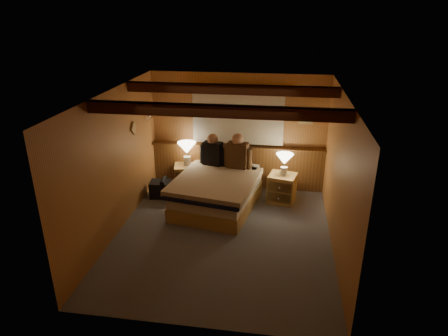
% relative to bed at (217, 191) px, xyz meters
% --- Properties ---
extents(floor, '(4.20, 4.20, 0.00)m').
position_rel_bed_xyz_m(floor, '(0.27, -1.02, -0.33)').
color(floor, '#4E515D').
rests_on(floor, ground).
extents(ceiling, '(4.20, 4.20, 0.00)m').
position_rel_bed_xyz_m(ceiling, '(0.27, -1.02, 2.07)').
color(ceiling, tan).
rests_on(ceiling, wall_back).
extents(wall_back, '(3.60, 0.00, 3.60)m').
position_rel_bed_xyz_m(wall_back, '(0.27, 1.08, 0.87)').
color(wall_back, '#BE7A44').
rests_on(wall_back, floor).
extents(wall_left, '(0.00, 4.20, 4.20)m').
position_rel_bed_xyz_m(wall_left, '(-1.53, -1.02, 0.87)').
color(wall_left, '#BE7A44').
rests_on(wall_left, floor).
extents(wall_right, '(0.00, 4.20, 4.20)m').
position_rel_bed_xyz_m(wall_right, '(2.07, -1.02, 0.87)').
color(wall_right, '#BE7A44').
rests_on(wall_right, floor).
extents(wall_front, '(3.60, 0.00, 3.60)m').
position_rel_bed_xyz_m(wall_front, '(0.27, -3.12, 0.87)').
color(wall_front, '#BE7A44').
rests_on(wall_front, floor).
extents(wainscot, '(3.60, 0.23, 0.94)m').
position_rel_bed_xyz_m(wainscot, '(0.27, 1.02, 0.16)').
color(wainscot, brown).
rests_on(wainscot, wall_back).
extents(curtain_window, '(2.18, 0.09, 1.11)m').
position_rel_bed_xyz_m(curtain_window, '(0.27, 1.01, 1.19)').
color(curtain_window, '#411E10').
rests_on(curtain_window, wall_back).
extents(ceiling_beams, '(3.60, 1.65, 0.16)m').
position_rel_bed_xyz_m(ceiling_beams, '(0.27, -0.87, 1.98)').
color(ceiling_beams, '#411E10').
rests_on(ceiling_beams, ceiling).
extents(coat_rail, '(0.05, 0.55, 0.24)m').
position_rel_bed_xyz_m(coat_rail, '(-1.45, 0.56, 1.34)').
color(coat_rail, silver).
rests_on(coat_rail, wall_left).
extents(framed_print, '(0.30, 0.04, 0.25)m').
position_rel_bed_xyz_m(framed_print, '(1.62, 1.06, 1.22)').
color(framed_print, tan).
rests_on(framed_print, wall_back).
extents(bed, '(1.71, 2.05, 0.63)m').
position_rel_bed_xyz_m(bed, '(0.00, 0.00, 0.00)').
color(bed, tan).
rests_on(bed, floor).
extents(nightstand_left, '(0.55, 0.52, 0.52)m').
position_rel_bed_xyz_m(nightstand_left, '(-0.78, 0.74, -0.07)').
color(nightstand_left, tan).
rests_on(nightstand_left, floor).
extents(nightstand_right, '(0.59, 0.56, 0.56)m').
position_rel_bed_xyz_m(nightstand_right, '(1.22, 0.44, -0.05)').
color(nightstand_right, tan).
rests_on(nightstand_right, floor).
extents(lamp_left, '(0.38, 0.38, 0.50)m').
position_rel_bed_xyz_m(lamp_left, '(-0.76, 0.77, 0.54)').
color(lamp_left, silver).
rests_on(lamp_left, nightstand_left).
extents(lamp_right, '(0.33, 0.33, 0.44)m').
position_rel_bed_xyz_m(lamp_right, '(1.24, 0.44, 0.54)').
color(lamp_right, silver).
rests_on(lamp_right, nightstand_right).
extents(person_left, '(0.54, 0.30, 0.67)m').
position_rel_bed_xyz_m(person_left, '(-0.19, 0.63, 0.57)').
color(person_left, black).
rests_on(person_left, bed).
extents(person_right, '(0.59, 0.29, 0.72)m').
position_rel_bed_xyz_m(person_right, '(0.32, 0.55, 0.59)').
color(person_right, '#4A321D').
rests_on(person_right, bed).
extents(duffel_bag, '(0.58, 0.39, 0.39)m').
position_rel_bed_xyz_m(duffel_bag, '(-1.14, 0.28, -0.15)').
color(duffel_bag, black).
rests_on(duffel_bag, floor).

